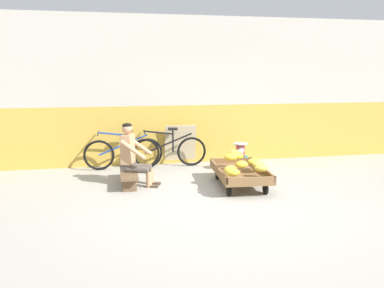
# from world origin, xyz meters

# --- Properties ---
(ground_plane) EXTENTS (80.00, 80.00, 0.00)m
(ground_plane) POSITION_xyz_m (0.00, 0.00, 0.00)
(ground_plane) COLOR #A39E93
(back_wall) EXTENTS (16.00, 0.30, 3.23)m
(back_wall) POSITION_xyz_m (0.00, 2.93, 1.61)
(back_wall) COLOR gold
(back_wall) RESTS_ON ground
(banana_cart) EXTENTS (0.93, 1.49, 0.36)m
(banana_cart) POSITION_xyz_m (0.48, 0.83, 0.24)
(banana_cart) COLOR brown
(banana_cart) RESTS_ON ground
(banana_pile) EXTENTS (0.89, 1.10, 0.27)m
(banana_pile) POSITION_xyz_m (0.48, 0.69, 0.47)
(banana_pile) COLOR gold
(banana_pile) RESTS_ON banana_cart
(low_bench) EXTENTS (0.31, 1.10, 0.27)m
(low_bench) POSITION_xyz_m (-1.49, 1.29, 0.20)
(low_bench) COLOR brown
(low_bench) RESTS_ON ground
(vendor_seated) EXTENTS (0.73, 0.60, 1.14)m
(vendor_seated) POSITION_xyz_m (-1.40, 1.26, 0.57)
(vendor_seated) COLOR tan
(vendor_seated) RESTS_ON ground
(plastic_crate) EXTENTS (0.36, 0.28, 0.30)m
(plastic_crate) POSITION_xyz_m (0.81, 1.83, 0.15)
(plastic_crate) COLOR #19847F
(plastic_crate) RESTS_ON ground
(weighing_scale) EXTENTS (0.30, 0.30, 0.29)m
(weighing_scale) POSITION_xyz_m (0.81, 1.83, 0.45)
(weighing_scale) COLOR #28282D
(weighing_scale) RESTS_ON plastic_crate
(bicycle_near_left) EXTENTS (1.66, 0.48, 0.86)m
(bicycle_near_left) POSITION_xyz_m (-1.56, 2.49, 0.35)
(bicycle_near_left) COLOR black
(bicycle_near_left) RESTS_ON ground
(bicycle_far_left) EXTENTS (1.66, 0.48, 0.86)m
(bicycle_far_left) POSITION_xyz_m (-0.60, 2.48, 0.35)
(bicycle_far_left) COLOR black
(bicycle_far_left) RESTS_ON ground
(sign_board) EXTENTS (0.70, 0.20, 0.89)m
(sign_board) POSITION_xyz_m (-0.30, 2.72, 0.44)
(sign_board) COLOR #C6B289
(sign_board) RESTS_ON ground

